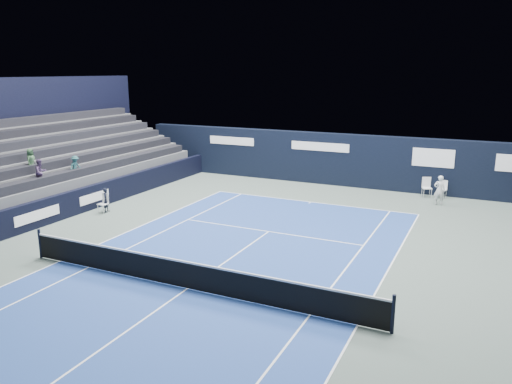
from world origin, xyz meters
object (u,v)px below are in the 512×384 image
tennis_net (187,274)px  tennis_player (439,190)px  line_judge_chair (104,202)px  folding_chair_back_a (427,184)px  folding_chair_back_b (443,188)px

tennis_net → tennis_player: bearing=66.7°
line_judge_chair → tennis_player: tennis_player is taller
line_judge_chair → tennis_player: 16.91m
folding_chair_back_a → folding_chair_back_b: size_ratio=1.11×
folding_chair_back_a → tennis_net: 16.64m
line_judge_chair → tennis_net: (8.48, -5.71, -0.03)m
folding_chair_back_a → line_judge_chair: 17.07m
folding_chair_back_b → folding_chair_back_a: bearing=-161.7°
tennis_player → folding_chair_back_a: bearing=117.9°
folding_chair_back_b → tennis_net: 16.97m
folding_chair_back_a → line_judge_chair: folding_chair_back_a is taller
tennis_net → line_judge_chair: bearing=146.0°
folding_chair_back_b → line_judge_chair: (-14.63, -10.10, -0.01)m
folding_chair_back_a → folding_chair_back_b: folding_chair_back_a is taller
tennis_net → folding_chair_back_a: bearing=71.4°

